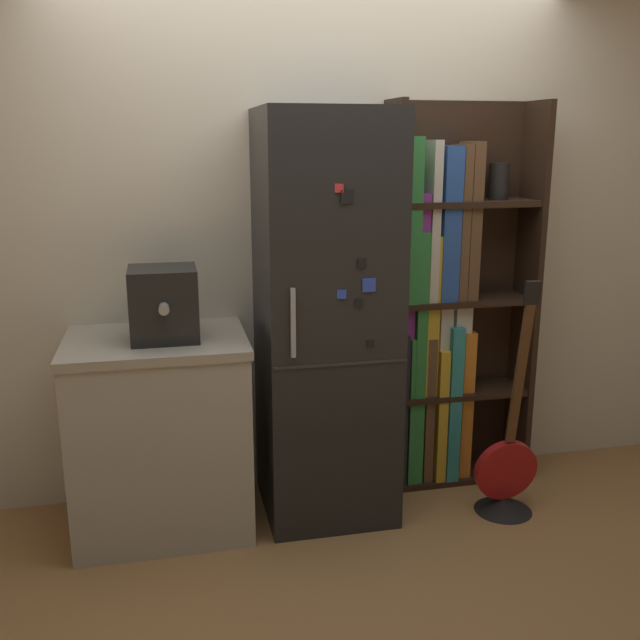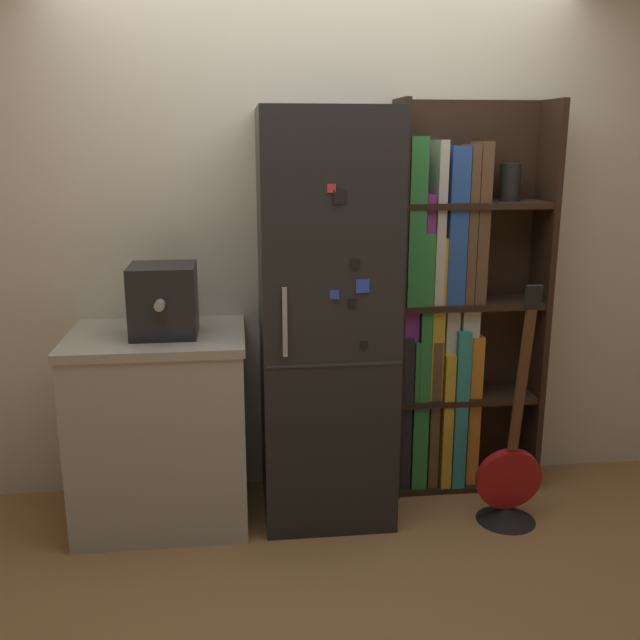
{
  "view_description": "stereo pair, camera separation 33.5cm",
  "coord_description": "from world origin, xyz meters",
  "px_view_note": "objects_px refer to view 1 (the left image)",
  "views": [
    {
      "loc": [
        -0.73,
        -3.03,
        1.79
      ],
      "look_at": [
        -0.03,
        0.15,
        0.97
      ],
      "focal_mm": 40.0,
      "sensor_mm": 36.0,
      "label": 1
    },
    {
      "loc": [
        -0.4,
        -3.08,
        1.79
      ],
      "look_at": [
        -0.03,
        0.15,
        0.97
      ],
      "focal_mm": 40.0,
      "sensor_mm": 36.0,
      "label": 2
    }
  ],
  "objects_px": {
    "bookshelf": "(441,314)",
    "refrigerator": "(326,320)",
    "espresso_machine": "(164,304)",
    "guitar": "(506,479)"
  },
  "relations": [
    {
      "from": "refrigerator",
      "to": "bookshelf",
      "type": "bearing_deg",
      "value": 15.46
    },
    {
      "from": "refrigerator",
      "to": "guitar",
      "type": "distance_m",
      "value": 1.19
    },
    {
      "from": "bookshelf",
      "to": "refrigerator",
      "type": "bearing_deg",
      "value": -164.54
    },
    {
      "from": "refrigerator",
      "to": "bookshelf",
      "type": "xyz_separation_m",
      "value": [
        0.65,
        0.18,
        -0.05
      ]
    },
    {
      "from": "bookshelf",
      "to": "espresso_machine",
      "type": "bearing_deg",
      "value": -171.15
    },
    {
      "from": "refrigerator",
      "to": "guitar",
      "type": "relative_size",
      "value": 1.62
    },
    {
      "from": "espresso_machine",
      "to": "guitar",
      "type": "bearing_deg",
      "value": -7.71
    },
    {
      "from": "refrigerator",
      "to": "espresso_machine",
      "type": "bearing_deg",
      "value": -177.19
    },
    {
      "from": "espresso_machine",
      "to": "guitar",
      "type": "distance_m",
      "value": 1.85
    },
    {
      "from": "espresso_machine",
      "to": "guitar",
      "type": "relative_size",
      "value": 0.28
    }
  ]
}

